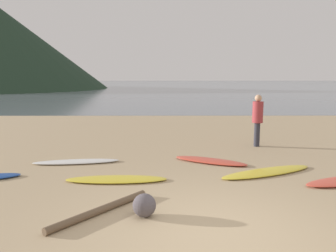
{
  "coord_description": "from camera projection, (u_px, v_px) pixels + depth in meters",
  "views": [
    {
      "loc": [
        -0.7,
        -4.58,
        2.29
      ],
      "look_at": [
        -0.64,
        6.48,
        0.6
      ],
      "focal_mm": 36.45,
      "sensor_mm": 36.0,
      "label": 1
    }
  ],
  "objects": [
    {
      "name": "person_0",
      "position": [
        258.0,
        116.0,
        10.77
      ],
      "size": [
        0.33,
        0.33,
        1.65
      ],
      "rotation": [
        0.0,
        0.0,
        5.86
      ],
      "color": "#2D2D38",
      "rests_on": "ground"
    },
    {
      "name": "beach_rock_far",
      "position": [
        144.0,
        205.0,
        5.51
      ],
      "size": [
        0.38,
        0.38,
        0.38
      ],
      "primitive_type": "sphere",
      "color": "#534C51",
      "rests_on": "ground"
    },
    {
      "name": "surfboard_4",
      "position": [
        267.0,
        172.0,
        7.93
      ],
      "size": [
        2.51,
        1.56,
        0.07
      ],
      "primitive_type": "ellipsoid",
      "rotation": [
        0.0,
        0.0,
        0.43
      ],
      "color": "yellow",
      "rests_on": "ground"
    },
    {
      "name": "surfboard_1",
      "position": [
        76.0,
        162.0,
        8.86
      ],
      "size": [
        2.25,
        0.77,
        0.07
      ],
      "primitive_type": "ellipsoid",
      "rotation": [
        0.0,
        0.0,
        0.14
      ],
      "color": "white",
      "rests_on": "ground"
    },
    {
      "name": "ground_plane",
      "position": [
        182.0,
        130.0,
        14.78
      ],
      "size": [
        120.0,
        120.0,
        0.2
      ],
      "primitive_type": "cube",
      "color": "tan",
      "rests_on": "ground"
    },
    {
      "name": "surfboard_2",
      "position": [
        116.0,
        179.0,
        7.37
      ],
      "size": [
        2.2,
        0.63,
        0.07
      ],
      "primitive_type": "ellipsoid",
      "rotation": [
        0.0,
        0.0,
        0.02
      ],
      "color": "yellow",
      "rests_on": "ground"
    },
    {
      "name": "surfboard_3",
      "position": [
        210.0,
        161.0,
        8.91
      ],
      "size": [
        2.0,
        1.39,
        0.09
      ],
      "primitive_type": "ellipsoid",
      "rotation": [
        0.0,
        0.0,
        -0.48
      ],
      "color": "#D84C38",
      "rests_on": "ground"
    },
    {
      "name": "driftwood_log",
      "position": [
        100.0,
        210.0,
        5.64
      ],
      "size": [
        1.4,
        1.67,
        0.12
      ],
      "primitive_type": "cylinder",
      "rotation": [
        0.0,
        1.57,
        0.88
      ],
      "color": "brown",
      "rests_on": "ground"
    },
    {
      "name": "ocean_water",
      "position": [
        170.0,
        86.0,
        68.36
      ],
      "size": [
        140.0,
        100.0,
        0.01
      ],
      "primitive_type": "cube",
      "color": "slate",
      "rests_on": "ground"
    }
  ]
}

